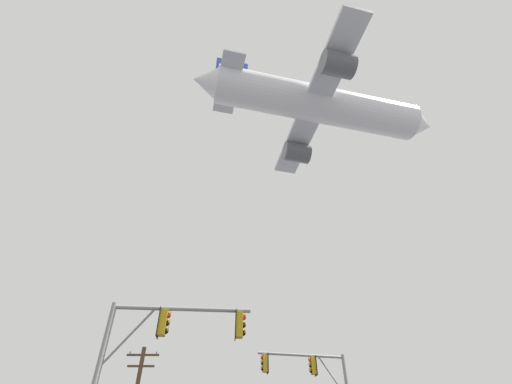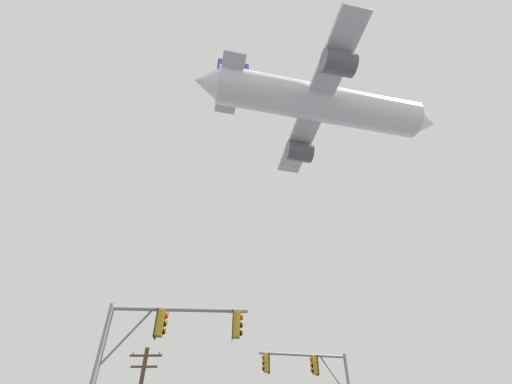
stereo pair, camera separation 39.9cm
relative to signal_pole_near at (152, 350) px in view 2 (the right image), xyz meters
The scene contains 2 objects.
signal_pole_near is the anchor object (origin of this frame).
airplane 35.00m from the signal_pole_near, 49.99° to the left, with size 29.75×22.98×8.14m.
Camera 2 is at (-0.83, -4.98, 1.32)m, focal length 24.86 mm.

